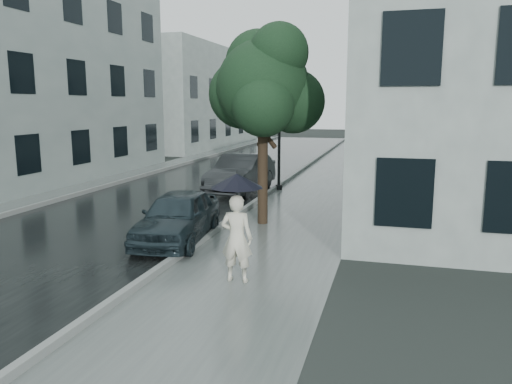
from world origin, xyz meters
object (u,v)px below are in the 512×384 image
(street_tree, at_px, (264,86))
(lamp_post, at_px, (276,121))
(pedestrian, at_px, (237,238))
(car_far, at_px, (241,173))
(car_near, at_px, (178,216))

(street_tree, bearing_deg, lamp_post, 99.87)
(pedestrian, xyz_separation_m, car_far, (-2.95, 9.85, -0.13))
(lamp_post, xyz_separation_m, car_far, (-1.20, -0.89, -2.03))
(lamp_post, distance_m, car_near, 8.62)
(lamp_post, height_order, car_near, lamp_post)
(street_tree, xyz_separation_m, car_far, (-2.20, 4.89, -3.24))
(car_near, bearing_deg, lamp_post, 80.20)
(street_tree, bearing_deg, car_near, -122.09)
(street_tree, bearing_deg, car_far, 114.22)
(car_near, bearing_deg, car_far, 88.90)
(pedestrian, relative_size, car_far, 0.39)
(lamp_post, bearing_deg, car_far, -135.60)
(pedestrian, xyz_separation_m, car_near, (-2.35, 2.41, -0.23))
(pedestrian, height_order, lamp_post, lamp_post)
(street_tree, height_order, lamp_post, street_tree)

